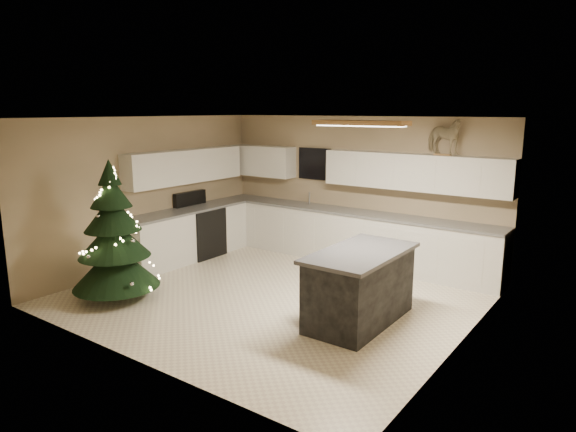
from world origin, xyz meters
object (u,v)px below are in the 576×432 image
(bar_stool, at_px, (317,285))
(rocking_horse, at_px, (444,136))
(christmas_tree, at_px, (114,243))
(island, at_px, (360,286))
(toddler, at_px, (363,264))

(bar_stool, height_order, rocking_horse, rocking_horse)
(christmas_tree, bearing_deg, island, 21.94)
(christmas_tree, xyz_separation_m, rocking_horse, (3.41, 3.75, 1.46))
(island, height_order, christmas_tree, christmas_tree)
(christmas_tree, distance_m, toddler, 3.71)
(rocking_horse, bearing_deg, toddler, 166.63)
(island, distance_m, bar_stool, 0.56)
(christmas_tree, relative_size, rocking_horse, 2.83)
(bar_stool, bearing_deg, toddler, 93.07)
(island, relative_size, toddler, 2.20)
(christmas_tree, distance_m, rocking_horse, 5.28)
(toddler, relative_size, rocking_horse, 1.07)
(bar_stool, distance_m, toddler, 1.46)
(island, distance_m, toddler, 1.30)
(island, bearing_deg, bar_stool, -149.72)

